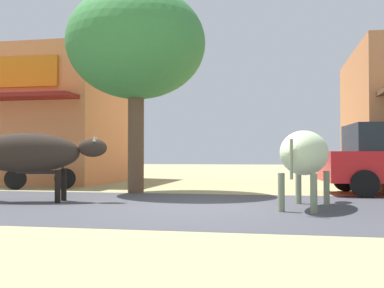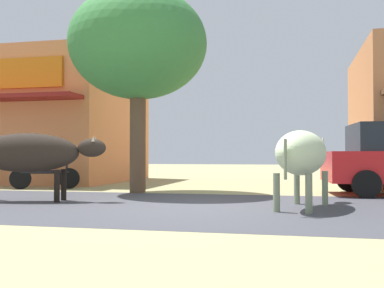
# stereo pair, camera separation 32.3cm
# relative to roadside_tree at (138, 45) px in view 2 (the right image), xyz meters

# --- Properties ---
(ground) EXTENTS (80.00, 80.00, 0.00)m
(ground) POSITION_rel_roadside_tree_xyz_m (1.98, -2.75, -3.64)
(ground) COLOR tan
(asphalt_road) EXTENTS (72.00, 5.29, 0.00)m
(asphalt_road) POSITION_rel_roadside_tree_xyz_m (1.98, -2.75, -3.63)
(asphalt_road) COLOR #414148
(asphalt_road) RESTS_ON ground
(storefront_left_cafe) EXTENTS (8.23, 6.43, 4.32)m
(storefront_left_cafe) POSITION_rel_roadside_tree_xyz_m (-6.14, 4.28, -1.47)
(storefront_left_cafe) COLOR #E1874F
(storefront_left_cafe) RESTS_ON ground
(roadside_tree) EXTENTS (3.41, 3.41, 5.03)m
(roadside_tree) POSITION_rel_roadside_tree_xyz_m (0.00, 0.00, 0.00)
(roadside_tree) COLOR brown
(roadside_tree) RESTS_ON ground
(parked_motorcycle) EXTENTS (1.73, 0.77, 1.03)m
(parked_motorcycle) POSITION_rel_roadside_tree_xyz_m (-2.83, 0.61, -3.18)
(parked_motorcycle) COLOR black
(parked_motorcycle) RESTS_ON ground
(cow_near_brown) EXTENTS (2.70, 0.99, 1.35)m
(cow_near_brown) POSITION_rel_roadside_tree_xyz_m (-1.36, -2.54, -2.69)
(cow_near_brown) COLOR #2B221C
(cow_near_brown) RESTS_ON ground
(cow_far_dark) EXTENTS (1.21, 2.65, 1.33)m
(cow_far_dark) POSITION_rel_roadside_tree_xyz_m (3.90, -2.58, -2.70)
(cow_far_dark) COLOR beige
(cow_far_dark) RESTS_ON ground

